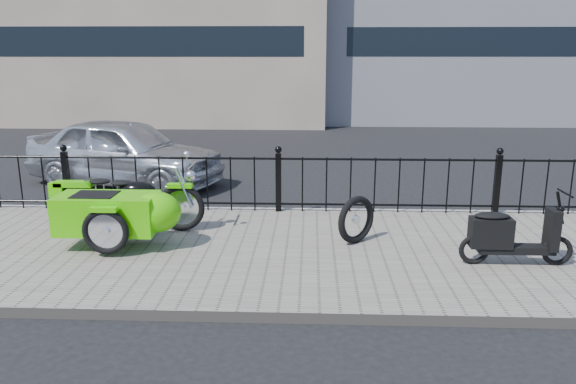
{
  "coord_description": "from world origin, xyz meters",
  "views": [
    {
      "loc": [
        0.52,
        -7.55,
        2.66
      ],
      "look_at": [
        0.21,
        -0.1,
        0.79
      ],
      "focal_mm": 35.0,
      "sensor_mm": 36.0,
      "label": 1
    }
  ],
  "objects_px": {
    "scooter": "(509,236)",
    "motorcycle_sidecar": "(124,210)",
    "sedan_car": "(125,152)",
    "spare_tire": "(356,220)"
  },
  "relations": [
    {
      "from": "spare_tire",
      "to": "scooter",
      "type": "bearing_deg",
      "value": -22.14
    },
    {
      "from": "motorcycle_sidecar",
      "to": "spare_tire",
      "type": "height_order",
      "value": "motorcycle_sidecar"
    },
    {
      "from": "scooter",
      "to": "sedan_car",
      "type": "xyz_separation_m",
      "value": [
        -6.19,
        4.5,
        0.21
      ]
    },
    {
      "from": "sedan_car",
      "to": "spare_tire",
      "type": "bearing_deg",
      "value": -112.82
    },
    {
      "from": "motorcycle_sidecar",
      "to": "sedan_car",
      "type": "distance_m",
      "value": 4.14
    },
    {
      "from": "scooter",
      "to": "motorcycle_sidecar",
      "type": "bearing_deg",
      "value": 173.5
    },
    {
      "from": "scooter",
      "to": "spare_tire",
      "type": "xyz_separation_m",
      "value": [
        -1.79,
        0.73,
        -0.03
      ]
    },
    {
      "from": "motorcycle_sidecar",
      "to": "spare_tire",
      "type": "relative_size",
      "value": 3.46
    },
    {
      "from": "scooter",
      "to": "sedan_car",
      "type": "height_order",
      "value": "sedan_car"
    },
    {
      "from": "motorcycle_sidecar",
      "to": "spare_tire",
      "type": "bearing_deg",
      "value": 3.12
    }
  ]
}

